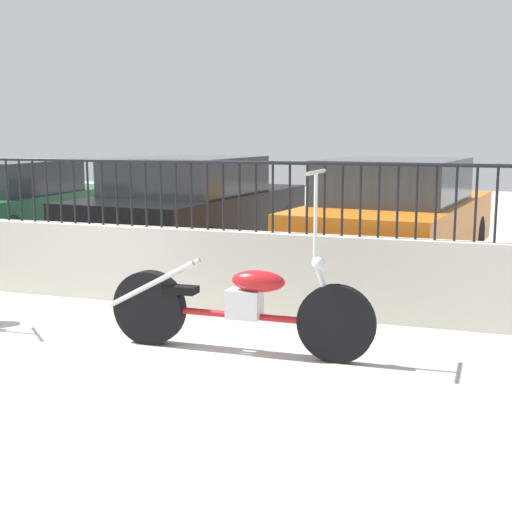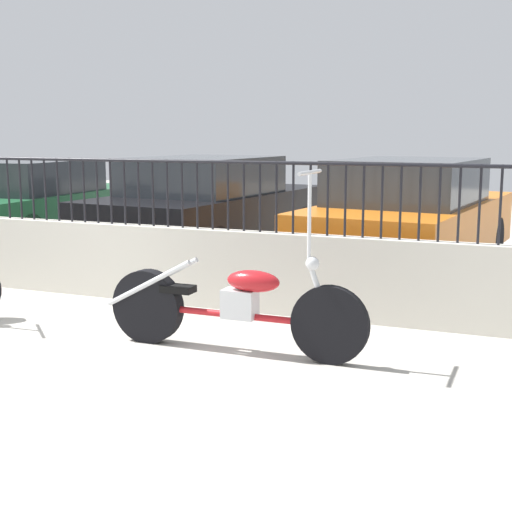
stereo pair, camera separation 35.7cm
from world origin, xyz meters
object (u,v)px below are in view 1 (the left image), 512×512
object	(u,v)px
motorcycle_red	(225,306)
car_black	(193,206)
car_orange	(397,217)
car_green	(15,202)

from	to	relation	value
motorcycle_red	car_black	bearing A→B (deg)	116.81
car_orange	motorcycle_red	bearing A→B (deg)	174.19
car_green	car_orange	world-z (taller)	car_orange
car_black	car_orange	bearing A→B (deg)	-92.43
car_orange	car_green	bearing A→B (deg)	91.92
motorcycle_red	car_orange	xyz separation A→B (m)	(0.87, 3.94, 0.35)
motorcycle_red	car_green	distance (m)	7.08
car_green	car_orange	size ratio (longest dim) A/B	1.00
motorcycle_red	car_orange	world-z (taller)	motorcycle_red
motorcycle_red	car_green	bearing A→B (deg)	140.61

